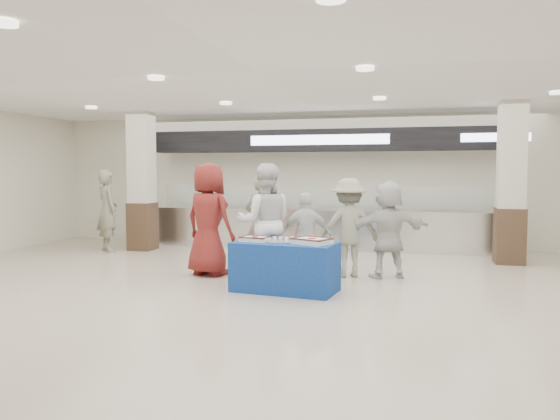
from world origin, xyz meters
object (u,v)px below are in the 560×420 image
(civilian_maroon, at_px, (209,219))
(display_table, at_px, (285,267))
(sheet_cake_right, at_px, (312,240))
(chef_tall, at_px, (265,222))
(cupcake_tray, at_px, (283,240))
(soldier_bg, at_px, (107,210))
(soldier_b, at_px, (349,228))
(chef_short, at_px, (306,236))
(soldier_a, at_px, (262,223))
(sheet_cake_left, at_px, (255,238))
(civilian_white, at_px, (388,229))

(civilian_maroon, bearing_deg, display_table, 169.09)
(sheet_cake_right, xyz_separation_m, chef_tall, (-0.96, 0.85, 0.18))
(cupcake_tray, distance_m, civilian_maroon, 1.84)
(sheet_cake_right, relative_size, soldier_bg, 0.34)
(soldier_b, relative_size, soldier_bg, 0.91)
(chef_tall, xyz_separation_m, chef_short, (0.64, 0.30, -0.24))
(sheet_cake_right, bearing_deg, chef_tall, 138.45)
(display_table, xyz_separation_m, cupcake_tray, (-0.03, 0.01, 0.41))
(civilian_maroon, height_order, chef_short, civilian_maroon)
(soldier_a, height_order, soldier_b, soldier_a)
(soldier_a, bearing_deg, chef_short, 154.72)
(soldier_a, relative_size, chef_tall, 0.91)
(chef_short, distance_m, soldier_bg, 5.47)
(soldier_b, height_order, soldier_bg, soldier_bg)
(sheet_cake_left, bearing_deg, chef_tall, 93.59)
(cupcake_tray, xyz_separation_m, soldier_a, (-0.77, 1.52, 0.11))
(display_table, bearing_deg, chef_short, 91.91)
(display_table, relative_size, civilian_white, 0.93)
(cupcake_tray, relative_size, chef_short, 0.35)
(cupcake_tray, xyz_separation_m, chef_short, (0.14, 1.06, -0.05))
(display_table, bearing_deg, sheet_cake_right, -2.94)
(soldier_b, bearing_deg, display_table, 43.63)
(sheet_cake_left, relative_size, soldier_a, 0.26)
(soldier_a, bearing_deg, display_table, 119.02)
(soldier_bg, bearing_deg, soldier_b, -158.23)
(cupcake_tray, xyz_separation_m, civilian_maroon, (-1.58, 0.94, 0.20))
(soldier_a, bearing_deg, civilian_maroon, 37.62)
(soldier_bg, bearing_deg, chef_tall, -169.85)
(soldier_b, bearing_deg, chef_short, 10.02)
(civilian_maroon, height_order, soldier_bg, civilian_maroon)
(display_table, height_order, soldier_b, soldier_b)
(civilian_maroon, height_order, civilian_white, civilian_maroon)
(cupcake_tray, distance_m, soldier_bg, 5.84)
(soldier_a, relative_size, soldier_bg, 0.96)
(civilian_maroon, distance_m, chef_short, 1.74)
(sheet_cake_right, bearing_deg, sheet_cake_left, 172.94)
(civilian_maroon, relative_size, soldier_bg, 1.06)
(display_table, relative_size, soldier_a, 0.87)
(chef_tall, bearing_deg, cupcake_tray, 107.73)
(chef_tall, relative_size, chef_short, 1.33)
(cupcake_tray, bearing_deg, chef_short, 82.47)
(sheet_cake_right, height_order, soldier_a, soldier_a)
(civilian_maroon, bearing_deg, sheet_cake_right, 172.81)
(sheet_cake_left, distance_m, chef_short, 1.20)
(chef_tall, bearing_deg, civilian_white, -176.22)
(sheet_cake_right, distance_m, chef_short, 1.20)
(civilian_maroon, height_order, soldier_b, civilian_maroon)
(soldier_a, height_order, civilian_white, soldier_a)
(cupcake_tray, bearing_deg, sheet_cake_right, -11.32)
(civilian_maroon, distance_m, soldier_a, 1.00)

